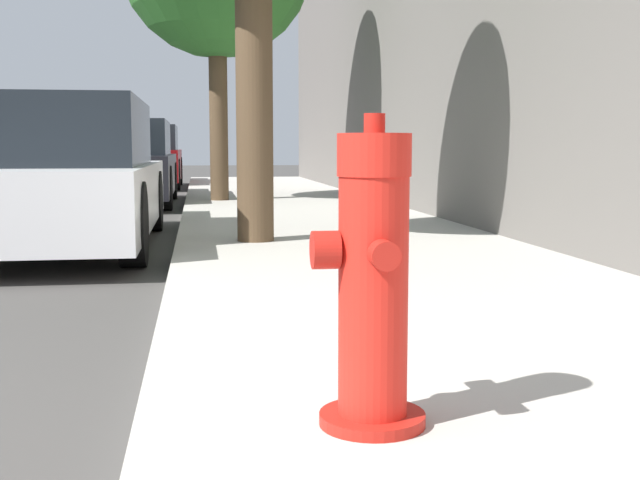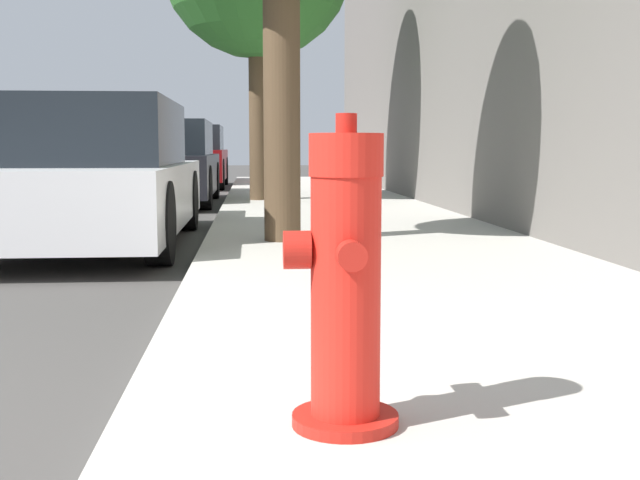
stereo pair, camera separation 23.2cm
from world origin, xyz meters
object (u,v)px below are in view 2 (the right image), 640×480
at_px(parked_car_near, 87,176).
at_px(parked_car_far, 190,158).
at_px(fire_hydrant, 345,286).
at_px(parked_car_mid, 164,164).

distance_m(parked_car_near, parked_car_far, 11.26).
xyz_separation_m(parked_car_near, parked_car_far, (0.09, 11.26, 0.03)).
distance_m(fire_hydrant, parked_car_far, 16.87).
distance_m(fire_hydrant, parked_car_mid, 11.34).
relative_size(parked_car_near, parked_car_far, 1.12).
relative_size(fire_hydrant, parked_car_near, 0.20).
height_order(parked_car_near, parked_car_mid, parked_car_near).
bearing_deg(parked_car_far, parked_car_near, -90.48).
xyz_separation_m(fire_hydrant, parked_car_far, (-1.73, 16.78, 0.15)).
height_order(fire_hydrant, parked_car_near, parked_car_near).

